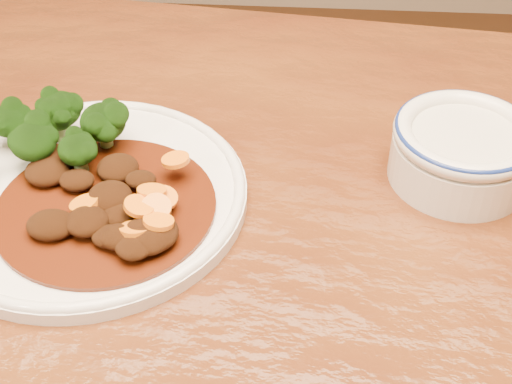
{
  "coord_description": "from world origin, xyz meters",
  "views": [
    {
      "loc": [
        0.03,
        -0.45,
        1.2
      ],
      "look_at": [
        -0.01,
        0.05,
        0.77
      ],
      "focal_mm": 50.0,
      "sensor_mm": 36.0,
      "label": 1
    }
  ],
  "objects": [
    {
      "name": "dining_table",
      "position": [
        0.0,
        0.0,
        0.67
      ],
      "size": [
        1.59,
        1.06,
        0.75
      ],
      "rotation": [
        0.0,
        0.0,
        -0.11
      ],
      "color": "#603010",
      "rests_on": "ground"
    },
    {
      "name": "dinner_plate",
      "position": [
        -0.17,
        0.05,
        0.76
      ],
      "size": [
        0.3,
        0.3,
        0.02
      ],
      "rotation": [
        0.0,
        0.0,
        -0.36
      ],
      "color": "white",
      "rests_on": "dining_table"
    },
    {
      "name": "broccoli_florets",
      "position": [
        -0.22,
        0.1,
        0.79
      ],
      "size": [
        0.15,
        0.12,
        0.05
      ],
      "color": "olive",
      "rests_on": "dinner_plate"
    },
    {
      "name": "mince_stew",
      "position": [
        -0.14,
        0.02,
        0.77
      ],
      "size": [
        0.2,
        0.2,
        0.03
      ],
      "color": "#421107",
      "rests_on": "dinner_plate"
    },
    {
      "name": "dip_bowl",
      "position": [
        0.19,
        0.11,
        0.78
      ],
      "size": [
        0.14,
        0.14,
        0.06
      ],
      "rotation": [
        0.0,
        0.0,
        -0.39
      ],
      "color": "silver",
      "rests_on": "dining_table"
    }
  ]
}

